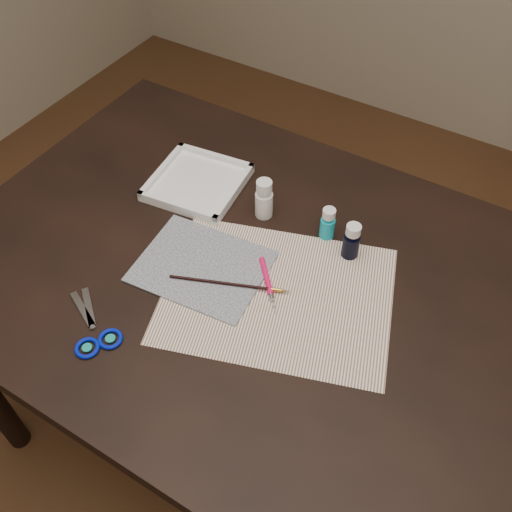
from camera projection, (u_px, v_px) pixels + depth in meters
The scene contains 11 objects.
ground at pixel (256, 430), 1.74m from camera, with size 3.50×3.50×0.02m, color #422614.
table at pixel (256, 366), 1.45m from camera, with size 1.30×0.90×0.75m, color black.
paper at pixel (277, 295), 1.12m from camera, with size 0.45×0.34×0.00m, color white.
canvas at pixel (202, 266), 1.17m from camera, with size 0.26×0.21×0.00m, color black.
paint_bottle_white at pixel (264, 199), 1.24m from camera, with size 0.04×0.04×0.10m, color white.
paint_bottle_cyan at pixel (328, 223), 1.20m from camera, with size 0.03×0.03×0.08m, color #11A4BA.
paint_bottle_navy at pixel (352, 241), 1.16m from camera, with size 0.03×0.03×0.09m, color black.
paintbrush at pixel (230, 284), 1.13m from camera, with size 0.25×0.01×0.01m, color black, non-canonical shape.
craft_knife at pixel (268, 285), 1.13m from camera, with size 0.14×0.01×0.01m, color #F40F57, non-canonical shape.
scissors at pixel (87, 322), 1.08m from camera, with size 0.18×0.09×0.01m, color silver, non-canonical shape.
palette_tray at pixel (197, 182), 1.33m from camera, with size 0.20×0.20×0.02m, color white.
Camera 1 is at (0.38, -0.63, 1.65)m, focal length 40.00 mm.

